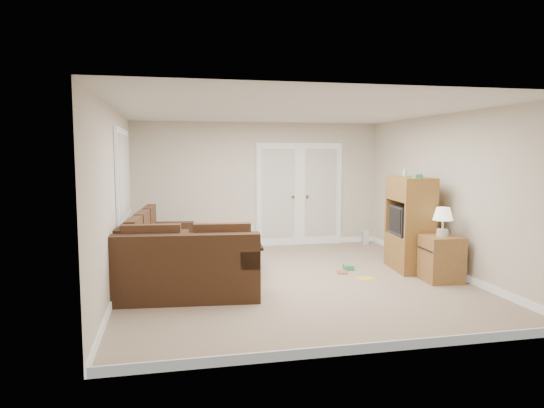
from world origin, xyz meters
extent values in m
plane|color=gray|center=(0.00, 0.00, 0.00)|extent=(5.50, 5.50, 0.00)
cube|color=silver|center=(0.00, 0.00, 2.50)|extent=(5.00, 5.50, 0.02)
cube|color=beige|center=(-2.50, 0.00, 1.25)|extent=(0.02, 5.50, 2.50)
cube|color=beige|center=(2.50, 0.00, 1.25)|extent=(0.02, 5.50, 2.50)
cube|color=beige|center=(0.00, 2.75, 1.25)|extent=(5.00, 0.02, 2.50)
cube|color=beige|center=(0.00, -2.75, 1.25)|extent=(5.00, 0.02, 2.50)
cube|color=silver|center=(0.40, 2.72, 1.02)|extent=(0.90, 0.04, 2.13)
cube|color=silver|center=(1.30, 2.72, 1.02)|extent=(0.90, 0.04, 2.13)
cube|color=silver|center=(0.40, 2.69, 1.07)|extent=(0.68, 0.02, 1.80)
cube|color=silver|center=(1.30, 2.69, 1.07)|extent=(0.68, 0.02, 1.80)
cube|color=silver|center=(-2.47, 1.00, 1.55)|extent=(0.04, 1.92, 1.42)
cube|color=silver|center=(-2.44, 1.00, 1.55)|extent=(0.02, 1.74, 1.24)
cube|color=#3A2416|center=(-1.93, 0.74, 0.22)|extent=(1.16, 2.48, 0.44)
cube|color=#3A2416|center=(-2.27, 0.77, 0.66)|extent=(0.47, 2.42, 0.45)
cube|color=#3A2416|center=(-1.83, 1.81, 0.55)|extent=(0.96, 0.34, 0.23)
cube|color=#4C301E|center=(-1.84, 0.73, 0.50)|extent=(0.84, 2.35, 0.13)
cube|color=#3A2416|center=(-1.57, -0.50, 0.22)|extent=(1.96, 1.11, 0.44)
cube|color=#3A2416|center=(-1.60, -0.85, 0.66)|extent=(1.90, 0.42, 0.45)
cube|color=#3A2416|center=(-0.76, -0.58, 0.55)|extent=(0.34, 0.96, 0.23)
cube|color=#4C301E|center=(-1.56, -0.42, 0.50)|extent=(1.83, 0.79, 0.13)
cube|color=black|center=(-0.76, -0.58, 0.68)|extent=(0.41, 0.86, 0.03)
cube|color=red|center=(-0.73, -0.35, 0.71)|extent=(0.34, 0.16, 0.02)
cube|color=black|center=(-0.66, 0.61, 0.42)|extent=(0.71, 1.16, 0.05)
cube|color=black|center=(-0.66, 0.61, 0.15)|extent=(0.62, 1.07, 0.03)
cylinder|color=silver|center=(-0.76, 0.57, 0.52)|extent=(0.09, 0.09, 0.16)
cylinder|color=red|center=(-0.76, 0.57, 0.67)|extent=(0.01, 0.01, 0.14)
cube|color=#2F539A|center=(-0.69, 0.31, 0.49)|extent=(0.23, 0.15, 0.09)
cube|color=white|center=(-0.67, 0.51, 0.45)|extent=(0.45, 0.64, 0.00)
cube|color=brown|center=(2.02, 0.24, 0.28)|extent=(0.62, 0.99, 0.56)
cube|color=brown|center=(2.02, 0.24, 1.32)|extent=(0.62, 0.99, 0.38)
cube|color=black|center=(2.00, 0.24, 0.80)|extent=(0.51, 0.61, 0.47)
cube|color=black|center=(1.77, 0.26, 0.82)|extent=(0.06, 0.49, 0.38)
cube|color=#408E5A|center=(2.00, 0.00, 1.53)|extent=(0.13, 0.18, 0.06)
cylinder|color=silver|center=(2.05, 0.52, 1.56)|extent=(0.07, 0.07, 0.11)
cube|color=olive|center=(2.14, -0.52, 0.34)|extent=(0.55, 0.55, 0.67)
cylinder|color=beige|center=(2.14, -0.52, 0.73)|extent=(0.17, 0.17, 0.10)
cylinder|color=beige|center=(2.14, -0.52, 0.85)|extent=(0.03, 0.03, 0.15)
cone|color=silver|center=(2.14, -0.52, 1.01)|extent=(0.29, 0.29, 0.19)
cube|color=silver|center=(2.20, 2.45, 0.15)|extent=(0.13, 0.11, 0.30)
cube|color=yellow|center=(1.11, -0.16, 0.00)|extent=(0.26, 0.21, 0.01)
cube|color=#408E5A|center=(1.06, 0.43, 0.04)|extent=(0.17, 0.22, 0.08)
imported|color=brown|center=(0.81, 0.27, 0.01)|extent=(0.20, 0.25, 0.02)
camera|label=1|loc=(-1.77, -6.87, 1.89)|focal=32.00mm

